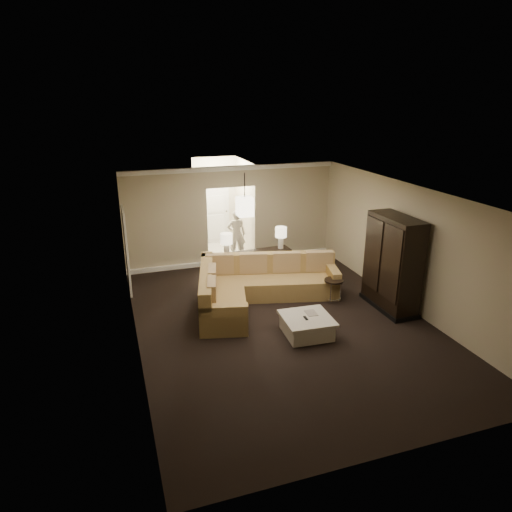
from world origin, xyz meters
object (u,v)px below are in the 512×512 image
object	(u,v)px
sectional_sofa	(255,286)
person	(236,232)
armoire	(392,265)
console_table	(254,263)
drink_table	(334,286)
coffee_table	(307,325)

from	to	relation	value
sectional_sofa	person	bearing A→B (deg)	95.49
sectional_sofa	armoire	world-z (taller)	armoire
console_table	drink_table	xyz separation A→B (m)	(1.32, -1.92, -0.06)
sectional_sofa	coffee_table	size ratio (longest dim) A/B	3.68
drink_table	person	bearing A→B (deg)	109.71
armoire	person	size ratio (longest dim) A/B	1.32
coffee_table	console_table	distance (m)	3.18
armoire	person	xyz separation A→B (m)	(-2.37, 4.34, -0.22)
sectional_sofa	person	size ratio (longest dim) A/B	2.31
sectional_sofa	console_table	size ratio (longest dim) A/B	1.89
console_table	drink_table	distance (m)	2.33
drink_table	person	world-z (taller)	person
coffee_table	drink_table	distance (m)	1.77
sectional_sofa	console_table	world-z (taller)	sectional_sofa
sectional_sofa	coffee_table	distance (m)	1.89
coffee_table	drink_table	xyz separation A→B (m)	(1.24, 1.25, 0.20)
sectional_sofa	drink_table	size ratio (longest dim) A/B	6.80
sectional_sofa	coffee_table	xyz separation A→B (m)	(0.51, -1.81, -0.19)
armoire	person	distance (m)	4.95
person	armoire	bearing A→B (deg)	130.21
console_table	armoire	size ratio (longest dim) A/B	0.93
console_table	person	bearing A→B (deg)	85.17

